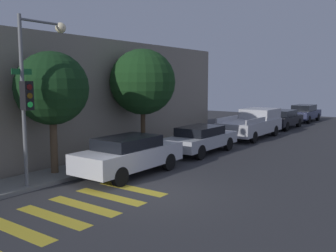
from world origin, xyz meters
name	(u,v)px	position (x,y,z in m)	size (l,w,h in m)	color
ground_plane	(149,194)	(0.00, 0.00, 0.00)	(60.00, 60.00, 0.00)	#333335
sidewalk	(65,173)	(0.00, 4.06, 0.07)	(26.00, 1.73, 0.14)	slate
crosswalk	(69,211)	(-2.51, 0.80, 0.00)	(5.69, 2.60, 0.00)	gold
traffic_light_pole	(34,80)	(-1.64, 3.37, 3.54)	(2.08, 0.56, 5.54)	slate
sedan_near_corner	(129,154)	(1.44, 2.10, 0.78)	(4.52, 1.80, 1.46)	silver
sedan_middle	(201,139)	(6.68, 2.10, 0.71)	(4.48, 1.76, 1.31)	#B7BABF
pickup_truck	(253,123)	(13.00, 2.10, 0.88)	(5.47, 2.09, 1.72)	#BCBCC1
sedan_far_end	(282,118)	(18.46, 2.10, 0.73)	(4.63, 1.81, 1.36)	black
sedan_tail_of_row	(304,113)	(24.13, 2.10, 0.77)	(4.63, 1.76, 1.45)	#2D3351
tree_near_corner	(52,89)	(-0.34, 4.19, 3.23)	(2.65, 2.65, 4.57)	brown
tree_midblock	(143,82)	(4.80, 4.19, 3.45)	(3.09, 3.09, 5.00)	#4C3823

